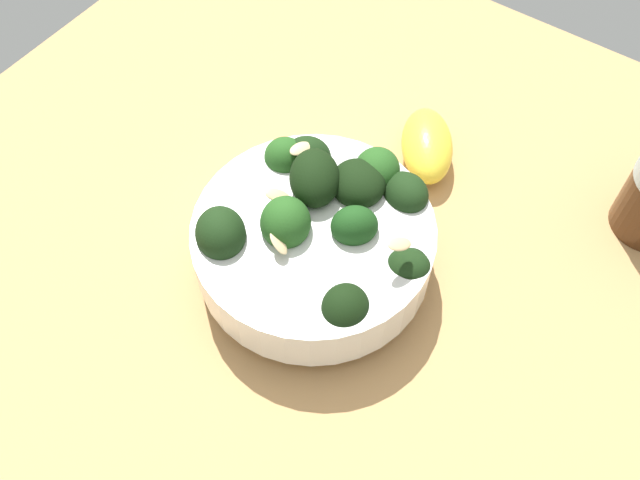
# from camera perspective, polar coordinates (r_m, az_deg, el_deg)

# --- Properties ---
(ground_plane) EXTENTS (0.71, 0.71, 0.03)m
(ground_plane) POSITION_cam_1_polar(r_m,az_deg,el_deg) (0.55, -0.48, -3.16)
(ground_plane) COLOR tan
(bowl_of_broccoli) EXTENTS (0.18, 0.17, 0.09)m
(bowl_of_broccoli) POSITION_cam_1_polar(r_m,az_deg,el_deg) (0.51, 0.12, 0.34)
(bowl_of_broccoli) COLOR white
(bowl_of_broccoli) RESTS_ON ground_plane
(lemon_wedge) EXTENTS (0.09, 0.08, 0.04)m
(lemon_wedge) POSITION_cam_1_polar(r_m,az_deg,el_deg) (0.59, 8.62, 7.54)
(lemon_wedge) COLOR yellow
(lemon_wedge) RESTS_ON ground_plane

